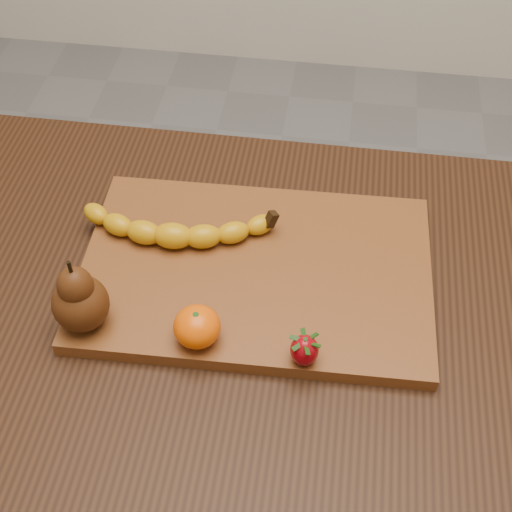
# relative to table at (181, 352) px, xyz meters

# --- Properties ---
(table) EXTENTS (1.00, 0.70, 0.76)m
(table) POSITION_rel_table_xyz_m (0.00, 0.00, 0.00)
(table) COLOR black
(table) RESTS_ON ground
(cutting_board) EXTENTS (0.46, 0.31, 0.02)m
(cutting_board) POSITION_rel_table_xyz_m (0.09, 0.07, 0.11)
(cutting_board) COLOR brown
(cutting_board) RESTS_ON table
(banana) EXTENTS (0.23, 0.07, 0.04)m
(banana) POSITION_rel_table_xyz_m (-0.02, 0.09, 0.14)
(banana) COLOR #D39709
(banana) RESTS_ON cutting_board
(pear) EXTENTS (0.08, 0.08, 0.11)m
(pear) POSITION_rel_table_xyz_m (-0.10, -0.05, 0.17)
(pear) COLOR #4A230B
(pear) RESTS_ON cutting_board
(mandarin) EXTENTS (0.06, 0.06, 0.05)m
(mandarin) POSITION_rel_table_xyz_m (0.04, -0.06, 0.14)
(mandarin) COLOR #F75802
(mandarin) RESTS_ON cutting_board
(strawberry) EXTENTS (0.04, 0.04, 0.04)m
(strawberry) POSITION_rel_table_xyz_m (0.17, -0.07, 0.14)
(strawberry) COLOR #9B040D
(strawberry) RESTS_ON cutting_board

